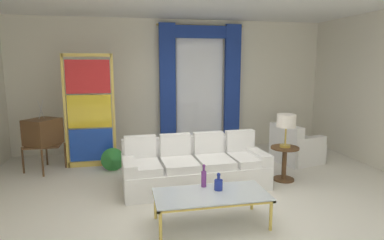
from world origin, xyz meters
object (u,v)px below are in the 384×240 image
bottle_blue_decanter (204,178)px  bottle_crystal_tall (219,184)px  armchair_white (295,148)px  stained_glass_divider (90,114)px  peacock_figurine (112,160)px  couch_white_long (194,168)px  table_lamp_brass (286,122)px  coffee_table (211,196)px  round_side_table (284,160)px  vintage_tv (43,133)px

bottle_blue_decanter → bottle_crystal_tall: bottle_blue_decanter is taller
armchair_white → stained_glass_divider: bearing=172.3°
bottle_blue_decanter → peacock_figurine: size_ratio=0.51×
stained_glass_divider → peacock_figurine: bearing=-45.7°
couch_white_long → armchair_white: bearing=20.9°
bottle_blue_decanter → armchair_white: size_ratio=0.31×
bottle_crystal_tall → peacock_figurine: bearing=121.7°
armchair_white → peacock_figurine: armchair_white is taller
bottle_blue_decanter → table_lamp_brass: table_lamp_brass is taller
stained_glass_divider → bottle_blue_decanter: bearing=-57.0°
bottle_crystal_tall → stained_glass_divider: 3.30m
bottle_blue_decanter → stained_glass_divider: 3.08m
coffee_table → bottle_crystal_tall: size_ratio=6.18×
peacock_figurine → round_side_table: (2.94, -1.08, 0.14)m
bottle_blue_decanter → armchair_white: 3.15m
coffee_table → table_lamp_brass: size_ratio=2.50×
vintage_tv → peacock_figurine: size_ratio=2.24×
bottle_crystal_tall → stained_glass_divider: size_ratio=0.10×
vintage_tv → bottle_blue_decanter: bearing=-44.4°
couch_white_long → armchair_white: 2.47m
couch_white_long → bottle_crystal_tall: (0.05, -1.27, 0.19)m
bottle_crystal_tall → vintage_tv: 3.74m
armchair_white → peacock_figurine: bearing=177.9°
couch_white_long → peacock_figurine: size_ratio=3.96×
bottle_blue_decanter → stained_glass_divider: size_ratio=0.14×
bottle_blue_decanter → peacock_figurine: bearing=120.3°
peacock_figurine → vintage_tv: bearing=165.7°
round_side_table → vintage_tv: bearing=161.5°
coffee_table → stained_glass_divider: bearing=121.2°
stained_glass_divider → armchair_white: bearing=-7.7°
bottle_crystal_tall → armchair_white: size_ratio=0.23×
armchair_white → coffee_table: bearing=-136.8°
bottle_crystal_tall → couch_white_long: bearing=92.1°
couch_white_long → coffee_table: couch_white_long is taller
vintage_tv → peacock_figurine: vintage_tv is taller
table_lamp_brass → armchair_white: bearing=52.6°
stained_glass_divider → round_side_table: bearing=-24.1°
couch_white_long → vintage_tv: (-2.62, 1.34, 0.42)m
coffee_table → stained_glass_divider: 3.33m
vintage_tv → round_side_table: 4.45m
table_lamp_brass → stained_glass_divider: bearing=155.9°
coffee_table → bottle_crystal_tall: bottle_crystal_tall is taller
bottle_crystal_tall → coffee_table: bearing=-143.2°
bottle_blue_decanter → vintage_tv: 3.52m
couch_white_long → bottle_crystal_tall: 1.28m
couch_white_long → vintage_tv: bearing=153.0°
coffee_table → vintage_tv: vintage_tv is taller
coffee_table → round_side_table: round_side_table is taller
couch_white_long → bottle_blue_decanter: couch_white_long is taller
round_side_table → coffee_table: bearing=-142.1°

